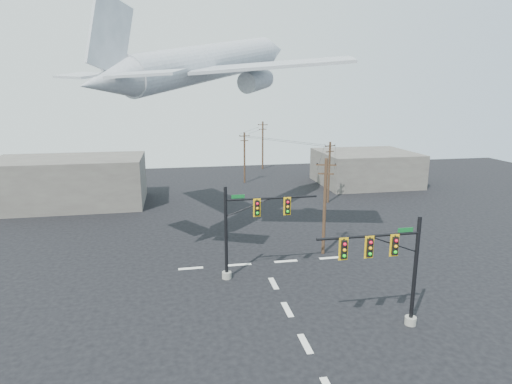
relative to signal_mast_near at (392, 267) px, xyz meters
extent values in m
plane|color=black|center=(-5.44, -0.73, -3.94)|extent=(120.00, 120.00, 0.00)
cube|color=silver|center=(-5.44, -0.73, -3.93)|extent=(0.40, 2.00, 0.01)
cube|color=silver|center=(-5.44, 3.27, -3.93)|extent=(0.40, 2.00, 0.01)
cube|color=silver|center=(-5.44, 7.27, -3.93)|extent=(0.40, 2.00, 0.01)
cube|color=silver|center=(-11.44, 11.27, -3.93)|extent=(2.00, 0.40, 0.01)
cube|color=silver|center=(-7.44, 11.27, -3.93)|extent=(2.00, 0.40, 0.01)
cube|color=silver|center=(-3.44, 11.27, -3.93)|extent=(2.00, 0.40, 0.01)
cube|color=silver|center=(0.56, 11.27, -3.93)|extent=(2.00, 0.40, 0.01)
cylinder|color=gray|center=(1.58, 0.06, -3.69)|extent=(0.70, 0.70, 0.50)
cylinder|color=black|center=(1.58, 0.06, -0.45)|extent=(0.24, 0.24, 6.97)
cylinder|color=black|center=(-1.56, 0.06, 2.04)|extent=(6.28, 0.16, 0.16)
cylinder|color=black|center=(0.01, 0.06, 1.44)|extent=(3.36, 0.08, 0.08)
cube|color=black|center=(0.01, -0.09, 1.41)|extent=(0.34, 0.30, 1.10)
cube|color=#ECB00D|center=(0.01, -0.07, 1.41)|extent=(0.55, 0.04, 1.34)
sphere|color=red|center=(0.01, -0.25, 1.76)|extent=(0.20, 0.20, 0.20)
sphere|color=orange|center=(0.01, -0.25, 1.41)|extent=(0.20, 0.20, 0.20)
sphere|color=#0CCE13|center=(0.01, -0.25, 1.06)|extent=(0.20, 0.20, 0.20)
cube|color=black|center=(-1.56, -0.09, 1.41)|extent=(0.34, 0.30, 1.10)
cube|color=#ECB00D|center=(-1.56, -0.07, 1.41)|extent=(0.55, 0.04, 1.34)
sphere|color=red|center=(-1.56, -0.25, 1.76)|extent=(0.20, 0.20, 0.20)
sphere|color=orange|center=(-1.56, -0.25, 1.41)|extent=(0.20, 0.20, 0.20)
sphere|color=#0CCE13|center=(-1.56, -0.25, 1.06)|extent=(0.20, 0.20, 0.20)
cube|color=black|center=(-3.13, -0.09, 1.41)|extent=(0.34, 0.30, 1.10)
cube|color=#ECB00D|center=(-3.13, -0.07, 1.41)|extent=(0.55, 0.04, 1.34)
sphere|color=red|center=(-3.13, -0.25, 1.76)|extent=(0.20, 0.20, 0.20)
sphere|color=orange|center=(-3.13, -0.25, 1.41)|extent=(0.20, 0.20, 0.20)
sphere|color=#0CCE13|center=(-3.13, -0.25, 1.06)|extent=(0.20, 0.20, 0.20)
cube|color=#0C5620|center=(0.68, 0.00, 2.29)|extent=(0.95, 0.04, 0.26)
cylinder|color=gray|center=(-8.78, 8.86, -3.68)|extent=(0.73, 0.73, 0.52)
cylinder|color=black|center=(-8.78, 8.86, -0.31)|extent=(0.25, 0.25, 7.26)
cylinder|color=black|center=(-5.27, 8.86, 2.29)|extent=(7.03, 0.17, 0.17)
cylinder|color=black|center=(-7.03, 8.86, 1.66)|extent=(3.73, 0.08, 0.08)
cube|color=black|center=(-6.44, 8.70, 1.63)|extent=(0.35, 0.31, 1.14)
cube|color=#ECB00D|center=(-6.44, 8.72, 1.63)|extent=(0.57, 0.04, 1.40)
sphere|color=red|center=(-6.44, 8.52, 2.00)|extent=(0.21, 0.21, 0.21)
sphere|color=orange|center=(-6.44, 8.52, 1.63)|extent=(0.21, 0.21, 0.21)
sphere|color=#0CCE13|center=(-6.44, 8.52, 1.27)|extent=(0.21, 0.21, 0.21)
cube|color=black|center=(-4.10, 8.70, 1.63)|extent=(0.35, 0.31, 1.14)
cube|color=#ECB00D|center=(-4.10, 8.72, 1.63)|extent=(0.57, 0.04, 1.40)
sphere|color=red|center=(-4.10, 8.52, 2.00)|extent=(0.21, 0.21, 0.21)
sphere|color=orange|center=(-4.10, 8.52, 1.63)|extent=(0.21, 0.21, 0.21)
sphere|color=#0CCE13|center=(-4.10, 8.52, 1.27)|extent=(0.21, 0.21, 0.21)
cube|color=#0C5620|center=(-7.85, 8.79, 2.55)|extent=(0.99, 0.04, 0.27)
cylinder|color=#472E1E|center=(0.26, 12.41, 0.34)|extent=(0.28, 0.28, 8.55)
cube|color=#472E1E|center=(0.26, 12.41, 4.04)|extent=(1.65, 0.69, 0.11)
cube|color=#472E1E|center=(0.26, 12.41, 3.28)|extent=(1.29, 0.56, 0.11)
cylinder|color=black|center=(-0.45, 12.67, 4.14)|extent=(0.09, 0.09, 0.11)
cylinder|color=black|center=(0.26, 12.41, 4.14)|extent=(0.09, 0.09, 0.11)
cylinder|color=black|center=(0.98, 12.15, 4.14)|extent=(0.09, 0.09, 0.11)
cylinder|color=#472E1E|center=(6.92, 29.35, 0.00)|extent=(0.27, 0.27, 7.86)
cube|color=#472E1E|center=(6.92, 29.35, 3.40)|extent=(1.53, 0.66, 0.11)
cube|color=#472E1E|center=(6.92, 29.35, 2.69)|extent=(1.20, 0.53, 0.11)
cylinder|color=black|center=(6.26, 29.11, 3.49)|extent=(0.09, 0.09, 0.11)
cylinder|color=black|center=(6.92, 29.35, 3.49)|extent=(0.09, 0.09, 0.11)
cylinder|color=black|center=(7.59, 29.60, 3.49)|extent=(0.09, 0.09, 0.11)
cylinder|color=#472E1E|center=(-1.72, 43.41, 0.01)|extent=(0.27, 0.27, 7.89)
cube|color=#472E1E|center=(-1.72, 43.41, 3.42)|extent=(1.62, 0.13, 0.11)
cube|color=#472E1E|center=(-1.72, 43.41, 2.70)|extent=(1.26, 0.12, 0.11)
cylinder|color=black|center=(-2.43, 43.42, 3.51)|extent=(0.09, 0.09, 0.11)
cylinder|color=black|center=(-1.72, 43.41, 3.51)|extent=(0.09, 0.09, 0.11)
cylinder|color=black|center=(-1.00, 43.40, 3.51)|extent=(0.09, 0.09, 0.11)
cylinder|color=#472E1E|center=(3.59, 55.11, 0.41)|extent=(0.30, 0.30, 8.70)
cube|color=#472E1E|center=(3.59, 55.11, 4.16)|extent=(1.79, 0.47, 0.12)
cube|color=#472E1E|center=(3.59, 55.11, 3.36)|extent=(1.40, 0.39, 0.12)
cylinder|color=black|center=(2.80, 55.26, 4.26)|extent=(0.10, 0.10, 0.12)
cylinder|color=black|center=(3.59, 55.11, 4.26)|extent=(0.10, 0.10, 0.12)
cylinder|color=black|center=(4.37, 54.95, 4.26)|extent=(0.10, 0.10, 0.12)
cylinder|color=black|center=(2.86, 20.88, 3.67)|extent=(6.74, 16.95, 0.03)
cylinder|color=black|center=(1.89, 36.38, 3.36)|extent=(8.68, 14.07, 0.03)
cylinder|color=black|center=(0.18, 49.26, 3.74)|extent=(5.25, 11.71, 0.03)
cylinder|color=black|center=(4.33, 20.88, 3.67)|extent=(6.64, 16.95, 0.03)
cylinder|color=black|center=(3.32, 36.38, 3.36)|extent=(8.66, 14.07, 0.03)
cylinder|color=black|center=(1.69, 49.26, 3.74)|extent=(5.41, 11.71, 0.03)
cylinder|color=silver|center=(-8.73, 19.71, 12.73)|extent=(15.92, 17.68, 6.37)
cone|color=silver|center=(-0.69, 28.99, 14.67)|extent=(5.69, 5.87, 3.90)
cone|color=silver|center=(-16.77, 10.43, 10.79)|extent=(5.42, 5.62, 3.58)
cube|color=silver|center=(-15.07, 23.42, 12.21)|extent=(9.49, 13.82, 0.96)
cube|color=silver|center=(-4.16, 13.97, 12.21)|extent=(13.85, 7.94, 0.96)
cylinder|color=silver|center=(-12.74, 22.78, 11.05)|extent=(3.65, 3.81, 2.30)
cylinder|color=silver|center=(-5.12, 16.18, 11.05)|extent=(3.65, 3.81, 2.30)
cube|color=silver|center=(-16.35, 10.92, 13.96)|extent=(3.13, 3.56, 5.74)
cube|color=silver|center=(-18.88, 12.92, 11.28)|extent=(4.67, 5.42, 0.53)
cube|color=silver|center=(-14.00, 8.69, 11.28)|extent=(5.51, 4.20, 0.53)
cube|color=#666159|center=(-25.44, 34.27, -0.94)|extent=(18.00, 10.00, 6.00)
cube|color=#666159|center=(16.56, 39.27, -1.44)|extent=(14.00, 12.00, 5.00)
camera|label=1|loc=(-12.29, -21.60, 10.16)|focal=30.00mm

